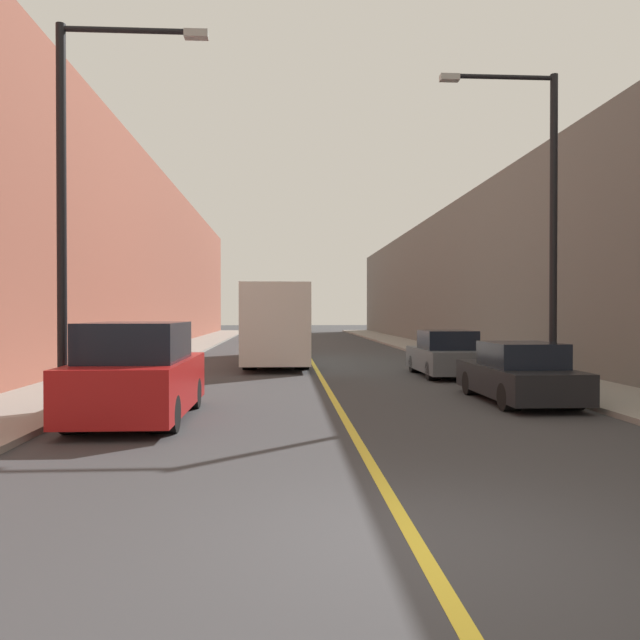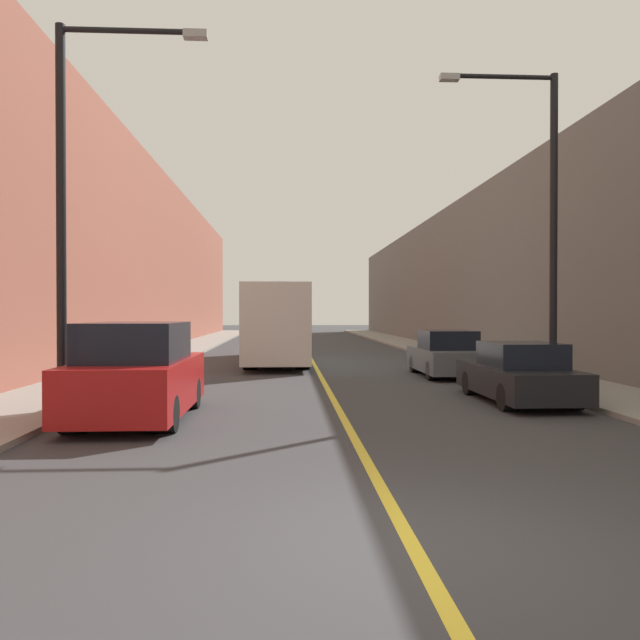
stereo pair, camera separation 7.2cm
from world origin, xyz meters
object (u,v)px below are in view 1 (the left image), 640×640
Objects in this scene: car_right_mid at (446,356)px; street_lamp_left at (76,189)px; parked_suv_left at (138,375)px; bus at (277,323)px; street_lamp_right at (543,209)px; car_right_near at (519,375)px.

street_lamp_left reaches higher than car_right_mid.
street_lamp_left is at bearing -142.38° from car_right_mid.
parked_suv_left is 11.78m from car_right_mid.
bus is 1.32× the size of street_lamp_right.
car_right_mid is at bearing -46.69° from bus.
car_right_near is at bearing -88.60° from car_right_mid.
bus is 2.37× the size of parked_suv_left.
street_lamp_right is (11.18, 2.76, 0.14)m from street_lamp_left.
car_right_near is 4.59m from street_lamp_right.
street_lamp_left is at bearing -166.11° from street_lamp_right.
bus is at bearing 122.90° from street_lamp_right.
parked_suv_left is 8.85m from car_right_near.
street_lamp_left is (-4.05, -13.79, 3.03)m from bus.
car_right_mid is at bearing 44.11° from parked_suv_left.
car_right_mid is (5.82, -6.18, -1.03)m from bus.
car_right_mid is (8.46, 8.20, -0.21)m from parked_suv_left.
parked_suv_left is 11.07m from street_lamp_right.
car_right_mid reaches higher than car_right_near.
parked_suv_left is at bearing -100.39° from bus.
car_right_mid is at bearing 91.40° from car_right_near.
car_right_near is (5.98, -12.37, -1.07)m from bus.
street_lamp_left is 0.97× the size of street_lamp_right.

